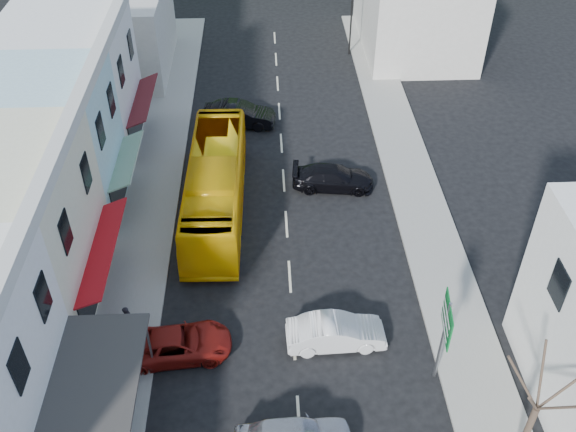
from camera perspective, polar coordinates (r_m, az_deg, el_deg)
The scene contains 15 objects.
ground at distance 28.91m, azimuth 0.52°, elevation -10.97°, with size 120.00×120.00×0.00m, color black.
sidewalk_left at distance 36.63m, azimuth -12.08°, elevation 1.08°, with size 3.00×52.00×0.15m, color gray.
sidewalk_right at distance 37.05m, azimuth 11.40°, elevation 1.70°, with size 3.00×52.00×0.15m, color gray.
shopfront_row at distance 31.83m, azimuth -23.01°, elevation 0.75°, with size 8.25×30.00×8.00m.
distant_block_left at distance 50.54m, azimuth -15.35°, elevation 15.62°, with size 8.00×10.00×6.00m, color #B7B2A8.
distant_block_right at distance 53.30m, azimuth 11.34°, elevation 18.05°, with size 8.00×12.00×7.00m, color #B7B2A8.
bus at distance 34.81m, azimuth -6.44°, elevation 2.58°, with size 2.50×11.60×3.10m, color yellow.
car_white at distance 28.35m, azimuth 4.28°, elevation -10.30°, with size 1.80×4.40×1.40m, color silver.
car_red at distance 28.30m, azimuth -9.78°, elevation -11.05°, with size 1.90×4.60×1.40m, color maroon.
car_black_near at distance 36.85m, azimuth 4.03°, elevation 3.45°, with size 1.84×4.50×1.40m, color black.
car_black_far at distance 42.63m, azimuth -4.41°, elevation 8.88°, with size 1.80×4.40×1.40m, color black.
pedestrian_left at distance 29.27m, azimuth -14.03°, elevation -8.79°, with size 0.60×0.40×1.70m, color black.
direction_sign at distance 26.72m, azimuth 13.53°, elevation -10.79°, with size 0.46×2.00×4.41m, color #076022, non-canonical shape.
street_tree at distance 24.40m, azimuth 21.22°, elevation -15.68°, with size 2.38×2.38×6.54m, color #34271D, non-canonical shape.
traffic_signal at distance 51.49m, azimuth 5.62°, elevation 16.84°, with size 0.79×1.17×5.34m, color black, non-canonical shape.
Camera 1 is at (-1.04, -18.42, 22.27)m, focal length 40.00 mm.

